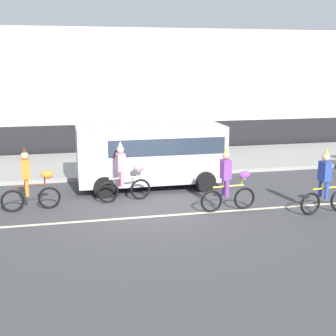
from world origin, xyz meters
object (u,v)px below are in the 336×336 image
parade_cyclist_orange (31,183)px  parade_cyclist_purple (229,183)px  parked_van_silver (152,151)px  parade_cyclist_cobalt (327,185)px  parade_cyclist_pink (124,175)px

parade_cyclist_orange → parade_cyclist_purple: size_ratio=1.00×
parade_cyclist_purple → parked_van_silver: 3.60m
parade_cyclist_purple → parked_van_silver: (-1.67, 3.16, 0.44)m
parade_cyclist_purple → parked_van_silver: size_ratio=0.38×
parade_cyclist_orange → parade_cyclist_purple: bearing=-13.1°
parked_van_silver → parade_cyclist_purple: bearing=-62.1°
parade_cyclist_cobalt → parade_cyclist_pink: bearing=155.9°
parked_van_silver → parade_cyclist_cobalt: bearing=-42.3°
parade_cyclist_purple → parade_cyclist_cobalt: same height
parade_cyclist_cobalt → parade_cyclist_purple: bearing=163.1°
parade_cyclist_orange → parade_cyclist_cobalt: 8.61m
parade_cyclist_orange → parked_van_silver: (3.99, 1.84, 0.44)m
parade_cyclist_pink → parade_cyclist_purple: size_ratio=1.00×
parade_cyclist_orange → parked_van_silver: size_ratio=0.38×
parade_cyclist_orange → parade_cyclist_pink: size_ratio=1.00×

